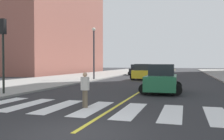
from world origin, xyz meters
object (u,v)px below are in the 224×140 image
car_green_fourth (162,79)px  car_black_second (137,70)px  car_yellow_nearest (143,72)px  car_blue_third (163,69)px  traffic_light_far_corner (3,41)px  pedestrian_crossing (85,88)px  street_lamp (94,48)px

car_green_fourth → car_black_second: bearing=-76.7°
car_yellow_nearest → car_blue_third: 30.14m
car_yellow_nearest → car_black_second: 12.77m
car_green_fourth → traffic_light_far_corner: size_ratio=0.96×
pedestrian_crossing → street_lamp: size_ratio=0.26×
car_black_second → car_yellow_nearest: bearing=-73.4°
car_black_second → street_lamp: (-2.47, -15.43, 3.10)m
street_lamp → car_black_second: bearing=80.9°
car_green_fourth → traffic_light_far_corner: traffic_light_far_corner is taller
traffic_light_far_corner → pedestrian_crossing: traffic_light_far_corner is taller
car_blue_third → pedestrian_crossing: car_blue_third is taller
car_yellow_nearest → street_lamp: street_lamp is taller
car_black_second → street_lamp: 15.93m
car_blue_third → pedestrian_crossing: (0.63, -50.96, 0.12)m
car_yellow_nearest → traffic_light_far_corner: bearing=-106.0°
car_black_second → car_green_fourth: car_green_fourth is taller
pedestrian_crossing → street_lamp: bearing=-21.4°
car_blue_third → street_lamp: bearing=-101.0°
car_blue_third → car_green_fourth: (3.59, -43.80, 0.15)m
car_black_second → car_green_fourth: (6.85, -26.01, 0.06)m
car_black_second → car_green_fourth: bearing=-73.3°
car_blue_third → pedestrian_crossing: bearing=-90.5°
car_green_fourth → pedestrian_crossing: 7.74m
traffic_light_far_corner → pedestrian_crossing: bearing=-19.8°
car_green_fourth → street_lamp: size_ratio=0.72×
pedestrian_crossing → car_yellow_nearest: bearing=-39.3°
car_black_second → street_lamp: street_lamp is taller
car_black_second → pedestrian_crossing: car_black_second is taller
car_black_second → car_blue_third: (3.26, 17.79, -0.09)m
traffic_light_far_corner → car_black_second: bearing=84.6°
car_yellow_nearest → street_lamp: size_ratio=0.72×
car_yellow_nearest → street_lamp: (-5.70, -3.08, 3.06)m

